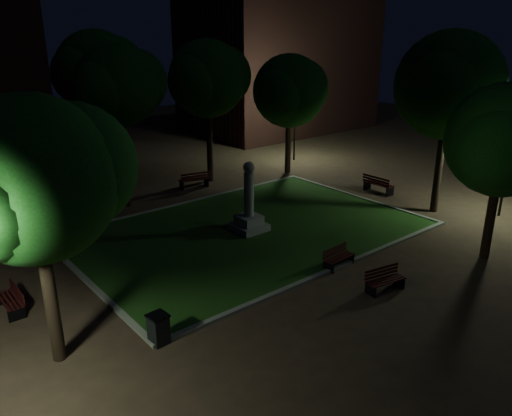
% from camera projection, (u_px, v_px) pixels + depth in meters
% --- Properties ---
extents(ground, '(80.00, 80.00, 0.00)m').
position_uv_depth(ground, '(278.00, 245.00, 21.27)').
color(ground, '#3F2B20').
extents(lawn, '(15.00, 10.00, 0.08)m').
position_uv_depth(lawn, '(249.00, 231.00, 22.71)').
color(lawn, '#204715').
rests_on(lawn, ground).
extents(lawn_kerb, '(15.40, 10.40, 0.12)m').
position_uv_depth(lawn_kerb, '(249.00, 230.00, 22.71)').
color(lawn_kerb, slate).
rests_on(lawn_kerb, ground).
extents(monument, '(1.40, 1.40, 3.20)m').
position_uv_depth(monument, '(249.00, 212.00, 22.40)').
color(monument, gray).
rests_on(monument, lawn).
extents(building_far, '(16.00, 10.00, 12.00)m').
position_uv_depth(building_far, '(280.00, 61.00, 44.56)').
color(building_far, '#451F1B').
rests_on(building_far, ground).
extents(tree_west, '(5.23, 4.27, 7.34)m').
position_uv_depth(tree_west, '(36.00, 180.00, 12.25)').
color(tree_west, black).
rests_on(tree_west, ground).
extents(tree_north_wl, '(4.94, 4.04, 8.16)m').
position_uv_depth(tree_north_wl, '(120.00, 86.00, 24.09)').
color(tree_north_wl, black).
rests_on(tree_north_wl, ground).
extents(tree_north_er, '(5.41, 4.42, 8.25)m').
position_uv_depth(tree_north_er, '(209.00, 79.00, 28.43)').
color(tree_north_er, black).
rests_on(tree_north_er, ground).
extents(tree_ne, '(5.51, 4.49, 7.38)m').
position_uv_depth(tree_ne, '(291.00, 91.00, 30.61)').
color(tree_ne, black).
rests_on(tree_ne, ground).
extents(tree_east, '(6.20, 5.06, 8.76)m').
position_uv_depth(tree_east, '(451.00, 85.00, 23.26)').
color(tree_east, black).
rests_on(tree_east, ground).
extents(tree_se, '(5.25, 4.28, 6.94)m').
position_uv_depth(tree_se, '(505.00, 140.00, 18.60)').
color(tree_se, black).
rests_on(tree_se, ground).
extents(tree_far_north, '(5.23, 4.27, 8.76)m').
position_uv_depth(tree_far_north, '(99.00, 72.00, 26.09)').
color(tree_far_north, black).
rests_on(tree_far_north, ground).
extents(lamppost_se, '(1.18, 0.28, 4.26)m').
position_uv_depth(lamppost_se, '(509.00, 157.00, 23.67)').
color(lamppost_se, black).
rests_on(lamppost_se, ground).
extents(lamppost_ne, '(1.18, 0.28, 4.29)m').
position_uv_depth(lamppost_ne, '(295.00, 117.00, 34.19)').
color(lamppost_ne, black).
rests_on(lamppost_ne, ground).
extents(bench_near_left, '(1.57, 0.81, 0.82)m').
position_uv_depth(bench_near_left, '(384.00, 280.00, 17.49)').
color(bench_near_left, black).
rests_on(bench_near_left, ground).
extents(bench_near_right, '(1.45, 0.58, 0.78)m').
position_uv_depth(bench_near_right, '(338.00, 258.00, 19.27)').
color(bench_near_right, black).
rests_on(bench_near_right, ground).
extents(bench_left_side, '(0.54, 1.52, 0.84)m').
position_uv_depth(bench_left_side, '(12.00, 300.00, 16.18)').
color(bench_left_side, black).
rests_on(bench_left_side, ground).
extents(bench_right_side, '(0.64, 1.81, 0.99)m').
position_uv_depth(bench_right_side, '(378.00, 185.00, 27.99)').
color(bench_right_side, black).
rests_on(bench_right_side, ground).
extents(bench_far_side, '(1.84, 0.97, 0.96)m').
position_uv_depth(bench_far_side, '(194.00, 180.00, 28.89)').
color(bench_far_side, black).
rests_on(bench_far_side, ground).
extents(trash_bin, '(0.59, 0.59, 0.95)m').
position_uv_depth(trash_bin, '(159.00, 329.00, 14.49)').
color(trash_bin, black).
rests_on(trash_bin, ground).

